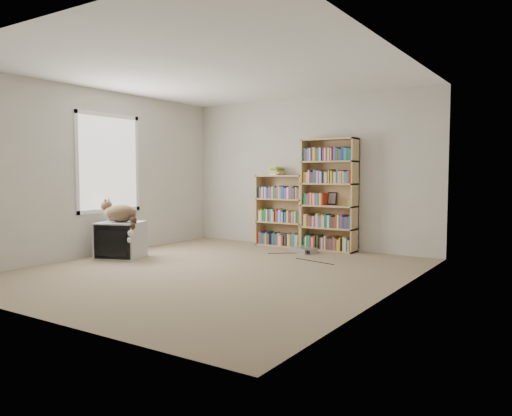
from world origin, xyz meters
The scene contains 17 objects.
floor centered at (0.00, 0.00, 0.00)m, with size 4.50×5.00×0.01m, color tan.
wall_back centered at (0.00, 2.50, 1.25)m, with size 4.50×0.02×2.50m, color beige.
wall_front centered at (0.00, -2.50, 1.25)m, with size 4.50×0.02×2.50m, color beige.
wall_left centered at (-2.25, 0.00, 1.25)m, with size 0.02×5.00×2.50m, color beige.
wall_right centered at (2.25, 0.00, 1.25)m, with size 0.02×5.00×2.50m, color beige.
ceiling centered at (0.00, 0.00, 2.50)m, with size 4.50×5.00×0.02m, color white.
window centered at (-2.24, 0.20, 1.40)m, with size 0.02×1.22×1.52m, color white.
crt_tv centered at (-1.80, 0.03, 0.26)m, with size 0.77×0.74×0.53m.
cat centered at (-1.75, 0.01, 0.62)m, with size 0.78×0.50×0.57m.
bookcase_tall centered at (0.47, 2.36, 0.85)m, with size 0.90×0.30×1.79m.
bookcase_short centered at (-0.42, 2.36, 0.55)m, with size 0.88×0.30×1.21m.
book_stack centered at (-0.53, 2.35, 1.28)m, with size 0.20×0.26×0.14m, color red.
green_mug centered at (0.85, 2.34, 0.78)m, with size 0.09×0.09×0.10m, color #5C972B.
framed_print centered at (0.48, 2.44, 0.84)m, with size 0.16×0.01×0.21m, color black.
dvd_player centered at (0.24, 1.91, 0.04)m, with size 0.37×0.26×0.08m, color #A5A5AA.
wall_outlet centered at (-2.24, 0.37, 0.32)m, with size 0.01×0.08×0.13m, color silver.
floor_cables centered at (0.39, 1.55, 0.00)m, with size 1.20×0.70×0.01m, color black, non-canonical shape.
Camera 1 is at (3.86, -4.98, 1.24)m, focal length 35.00 mm.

